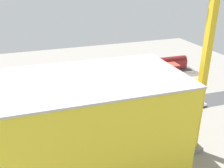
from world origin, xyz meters
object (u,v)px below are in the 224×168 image
locomotive (122,72)px  freight_coach_far (44,84)px  construction_building (87,126)px  street_tree_2 (72,100)px  street_tree_1 (3,110)px  passenger_coach (168,63)px  box_truck_1 (52,129)px  street_tree_4 (175,83)px  box_truck_2 (73,122)px  street_tree_0 (141,89)px  parked_car_6 (53,131)px  parked_car_1 (177,108)px  platform_canopy_far (106,72)px  traffic_light (42,124)px  platform_canopy_near (55,86)px  parked_car_2 (158,112)px  box_truck_0 (116,113)px  parked_car_3 (134,116)px  parked_car_5 (83,125)px  tower_crane (214,66)px  parked_car_0 (199,105)px  parked_car_4 (108,120)px

locomotive → freight_coach_far: size_ratio=0.82×
construction_building → street_tree_2: bearing=-91.1°
freight_coach_far → street_tree_1: (12.84, 19.48, 1.82)m
passenger_coach → freight_coach_far: bearing=5.6°
box_truck_1 → street_tree_4: 44.05m
box_truck_2 → street_tree_0: street_tree_0 is taller
parked_car_6 → street_tree_4: street_tree_4 is taller
street_tree_1 → parked_car_1: bearing=170.7°
platform_canopy_far → traffic_light: traffic_light is taller
platform_canopy_near → box_truck_2: size_ratio=6.54×
box_truck_1 → box_truck_2: 6.35m
street_tree_1 → box_truck_2: bearing=159.6°
parked_car_2 → box_truck_1: size_ratio=0.50×
box_truck_0 → street_tree_1: size_ratio=1.17×
parked_car_3 → construction_building: bearing=40.4°
platform_canopy_near → parked_car_5: size_ratio=14.56×
locomotive → street_tree_1: 51.83m
traffic_light → platform_canopy_near: bearing=-105.1°
street_tree_1 → parked_car_2: bearing=169.3°
parked_car_2 → tower_crane: (-0.08, 20.29, 21.57)m
locomotive → platform_canopy_near: bearing=20.3°
tower_crane → street_tree_1: (44.54, -28.68, -17.23)m
platform_canopy_near → parked_car_0: bearing=152.0°
parked_car_4 → box_truck_0: 3.31m
parked_car_3 → box_truck_1: bearing=0.1°
parked_car_3 → parked_car_4: 8.01m
freight_coach_far → parked_car_6: bearing=88.9°
parked_car_2 → parked_car_5: bearing=0.1°
parked_car_1 → box_truck_1: box_truck_1 is taller
platform_canopy_near → box_truck_2: (-2.05, 20.85, -2.46)m
parked_car_4 → parked_car_6: bearing=1.7°
box_truck_0 → street_tree_2: bearing=-27.4°
locomotive → parked_car_1: 33.82m
freight_coach_far → construction_building: 44.08m
parked_car_1 → parked_car_3: size_ratio=1.08×
box_truck_1 → box_truck_0: bearing=-174.4°
tower_crane → box_truck_0: 33.19m
parked_car_1 → street_tree_2: size_ratio=0.59×
tower_crane → platform_canopy_near: bearing=-56.4°
tower_crane → box_truck_0: tower_crane is taller
parked_car_4 → traffic_light: bearing=6.0°
passenger_coach → box_truck_1: bearing=31.0°
construction_building → box_truck_2: 19.06m
parked_car_0 → tower_crane: bearing=53.5°
traffic_light → street_tree_4: bearing=-167.8°
parked_car_4 → platform_canopy_far: bearing=-106.9°
platform_canopy_far → box_truck_0: (5.99, 27.41, -2.72)m
locomotive → parked_car_3: locomotive is taller
parked_car_5 → parked_car_1: bearing=-179.9°
parked_car_4 → box_truck_1: 16.24m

